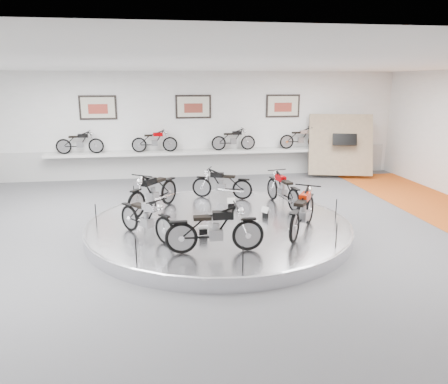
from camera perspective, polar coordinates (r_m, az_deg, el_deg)
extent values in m
plane|color=#535356|center=(10.54, -0.46, -5.94)|extent=(16.00, 16.00, 0.00)
plane|color=white|center=(9.89, -0.51, 16.35)|extent=(16.00, 16.00, 0.00)
plane|color=white|center=(16.92, -3.99, 8.69)|extent=(16.00, 0.00, 16.00)
plane|color=white|center=(3.54, 16.86, -14.12)|extent=(16.00, 0.00, 16.00)
cube|color=#BCBCBA|center=(17.11, -3.90, 3.85)|extent=(15.68, 0.04, 1.10)
cylinder|color=silver|center=(10.77, -0.70, -4.65)|extent=(6.40, 6.40, 0.30)
torus|color=#B2B2BA|center=(10.73, -0.70, -4.04)|extent=(6.40, 6.40, 0.10)
cube|color=silver|center=(16.76, -3.85, 5.19)|extent=(11.00, 0.55, 0.10)
cube|color=beige|center=(16.89, -16.14, 10.55)|extent=(1.35, 0.06, 0.88)
cube|color=beige|center=(16.83, -4.02, 11.05)|extent=(1.35, 0.06, 0.88)
cube|color=beige|center=(17.48, 7.70, 11.08)|extent=(1.35, 0.06, 0.88)
cube|color=tan|center=(17.54, 14.97, 5.97)|extent=(2.56, 1.52, 2.30)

